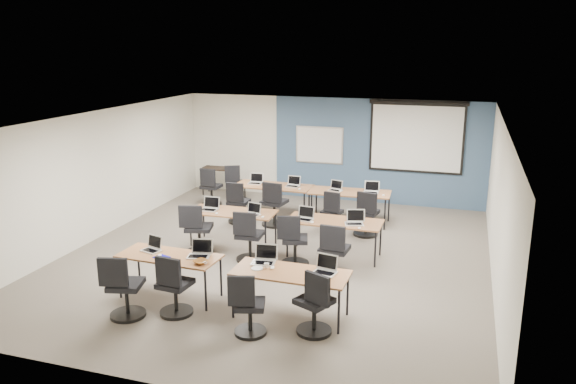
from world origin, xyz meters
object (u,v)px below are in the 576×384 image
(laptop_5, at_px, (253,212))
(training_table_front_right, at_px, (290,275))
(training_table_mid_left, at_px, (233,214))
(laptop_1, at_px, (200,252))
(projector_screen, at_px, (417,133))
(task_chair_7, at_px, (334,255))
(laptop_10, at_px, (336,188))
(spare_chair_b, at_px, (211,190))
(laptop_6, at_px, (305,216))
(task_chair_9, at_px, (274,207))
(laptop_2, at_px, (264,258))
(laptop_0, at_px, (152,247))
(task_chair_0, at_px, (123,292))
(task_chair_4, at_px, (197,233))
(whiteboard, at_px, (319,145))
(laptop_9, at_px, (293,184))
(training_table_front_left, at_px, (169,258))
(laptop_3, at_px, (325,268))
(laptop_4, at_px, (210,207))
(utility_table, at_px, (218,171))
(task_chair_8, at_px, (238,206))
(task_chair_2, at_px, (248,310))
(training_table_back_right, at_px, (349,193))
(training_table_back_left, at_px, (273,187))
(spare_chair_a, at_px, (237,186))
(laptop_8, at_px, (256,181))
(task_chair_5, at_px, (249,240))
(task_chair_1, at_px, (174,290))
(task_chair_6, at_px, (293,244))
(training_table_mid_right, at_px, (334,223))
(task_chair_10, at_px, (332,215))
(task_chair_11, at_px, (366,217))
(laptop_7, at_px, (355,221))
(laptop_11, at_px, (371,190))

(laptop_5, bearing_deg, training_table_front_right, -46.30)
(training_table_mid_left, height_order, laptop_1, laptop_1)
(projector_screen, bearing_deg, task_chair_7, -99.98)
(laptop_10, height_order, spare_chair_b, spare_chair_b)
(laptop_6, bearing_deg, laptop_1, -107.55)
(projector_screen, relative_size, task_chair_9, 2.28)
(laptop_2, relative_size, laptop_10, 1.19)
(laptop_0, relative_size, task_chair_0, 0.30)
(task_chair_4, bearing_deg, whiteboard, 60.53)
(projector_screen, height_order, laptop_9, projector_screen)
(training_table_front_left, xyz_separation_m, laptop_3, (2.58, 0.09, 0.11))
(laptop_4, height_order, utility_table, laptop_4)
(task_chair_4, distance_m, laptop_5, 1.17)
(task_chair_0, distance_m, spare_chair_b, 6.16)
(training_table_front_right, bearing_deg, projector_screen, 80.64)
(whiteboard, height_order, projector_screen, projector_screen)
(training_table_front_left, distance_m, laptop_3, 2.59)
(laptop_0, xyz_separation_m, task_chair_8, (-0.10, 3.88, -0.38))
(laptop_0, bearing_deg, task_chair_2, -7.36)
(task_chair_4, bearing_deg, task_chair_0, -102.04)
(training_table_back_right, height_order, task_chair_7, task_chair_7)
(training_table_back_left, height_order, laptop_6, laptop_6)
(task_chair_0, bearing_deg, laptop_5, 62.18)
(laptop_5, height_order, spare_chair_a, spare_chair_a)
(laptop_9, bearing_deg, training_table_back_right, -0.82)
(training_table_back_right, distance_m, laptop_8, 2.36)
(training_table_front_right, distance_m, task_chair_5, 2.40)
(spare_chair_a, bearing_deg, laptop_2, -87.72)
(whiteboard, relative_size, laptop_6, 3.94)
(training_table_back_right, distance_m, task_chair_1, 5.65)
(training_table_mid_left, bearing_deg, task_chair_6, -26.61)
(utility_table, bearing_deg, laptop_4, -68.79)
(training_table_mid_right, bearing_deg, projector_screen, 74.25)
(whiteboard, height_order, training_table_front_left, whiteboard)
(laptop_1, bearing_deg, laptop_8, 87.55)
(training_table_back_left, distance_m, task_chair_5, 3.09)
(task_chair_10, bearing_deg, task_chair_7, -64.83)
(laptop_4, xyz_separation_m, spare_chair_a, (-0.76, 3.21, -0.39))
(task_chair_7, xyz_separation_m, task_chair_11, (0.15, 2.42, -0.01))
(laptop_1, xyz_separation_m, laptop_7, (2.05, 2.41, -0.00))
(training_table_mid_right, height_order, task_chair_5, task_chair_5)
(laptop_5, bearing_deg, task_chair_2, -58.42)
(training_table_front_right, distance_m, training_table_mid_right, 2.66)
(laptop_2, xyz_separation_m, task_chair_10, (0.18, 3.83, -0.41))
(task_chair_9, relative_size, laptop_11, 3.10)
(task_chair_0, bearing_deg, task_chair_11, 45.43)
(task_chair_8, height_order, task_chair_11, task_chair_11)
(training_table_front_left, relative_size, task_chair_7, 1.62)
(task_chair_0, height_order, task_chair_2, task_chair_0)
(training_table_mid_left, distance_m, task_chair_0, 3.46)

